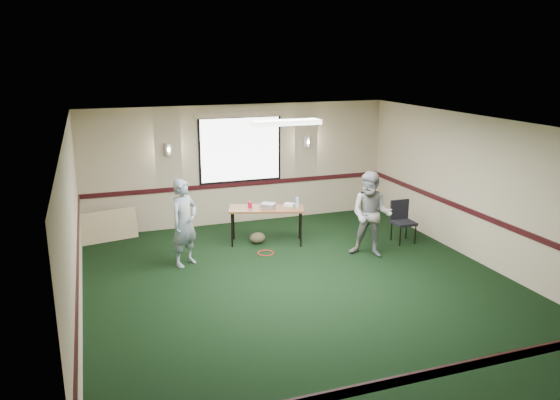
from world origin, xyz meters
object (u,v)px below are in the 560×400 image
object	(u,v)px
person_left	(184,223)
folding_table	(266,210)
conference_chair	(402,218)
person_right	(371,215)
projector	(268,206)

from	to	relation	value
person_left	folding_table	bearing A→B (deg)	-15.14
conference_chair	person_right	size ratio (longest dim) A/B	0.52
person_left	conference_chair	bearing A→B (deg)	-37.28
folding_table	person_left	size ratio (longest dim) A/B	1.00
conference_chair	person_left	size ratio (longest dim) A/B	0.53
conference_chair	person_left	bearing A→B (deg)	178.84
projector	conference_chair	xyz separation A→B (m)	(2.64, -0.80, -0.30)
conference_chair	person_left	world-z (taller)	person_left
projector	conference_chair	bearing A→B (deg)	21.19
folding_table	projector	xyz separation A→B (m)	(0.03, -0.01, 0.10)
person_left	person_right	xyz separation A→B (m)	(3.43, -0.71, 0.02)
projector	person_right	xyz separation A→B (m)	(1.62, -1.35, 0.03)
projector	person_left	xyz separation A→B (m)	(-1.81, -0.64, 0.01)
folding_table	person_right	distance (m)	2.14
conference_chair	projector	bearing A→B (deg)	164.12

